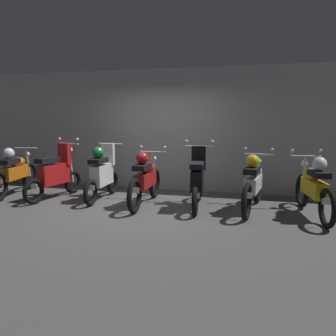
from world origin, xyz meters
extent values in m
plane|color=#4C4C4F|center=(0.00, 0.00, 0.00)|extent=(80.00, 80.00, 0.00)
cube|color=#9EA0A3|center=(0.00, 2.03, 1.44)|extent=(16.00, 0.30, 2.87)
torus|color=black|center=(-3.22, 1.05, 0.33)|extent=(0.19, 0.66, 0.65)
cube|color=orange|center=(-3.12, 0.40, 0.52)|extent=(0.34, 0.86, 0.28)
ellipsoid|color=orange|center=(-3.15, 0.56, 0.73)|extent=(0.32, 0.47, 0.22)
cube|color=black|center=(-3.09, 0.22, 0.80)|extent=(0.32, 0.55, 0.10)
cylinder|color=#B7BABF|center=(-3.21, 0.94, 1.02)|extent=(0.56, 0.12, 0.04)
cylinder|color=#B7BABF|center=(-3.21, 1.00, 0.65)|extent=(0.08, 0.17, 0.65)
sphere|color=silver|center=(-3.21, 1.00, 0.87)|extent=(0.12, 0.12, 0.12)
sphere|color=silver|center=(-3.09, 0.22, 0.97)|extent=(0.24, 0.24, 0.24)
torus|color=black|center=(-1.97, 0.91, 0.27)|extent=(0.19, 0.54, 0.53)
torus|color=black|center=(-2.19, -0.22, 0.27)|extent=(0.19, 0.54, 0.53)
cube|color=red|center=(-2.08, 0.34, 0.54)|extent=(0.36, 0.76, 0.44)
cube|color=red|center=(-2.01, 0.68, 0.94)|extent=(0.30, 0.17, 0.48)
cube|color=black|center=(-2.11, 0.19, 0.85)|extent=(0.34, 0.56, 0.10)
cylinder|color=#B7BABF|center=(-1.99, 0.82, 1.16)|extent=(0.56, 0.14, 0.04)
sphere|color=#B7BABF|center=(-2.24, 0.87, 1.26)|extent=(0.07, 0.07, 0.07)
sphere|color=#B7BABF|center=(-1.73, 0.77, 1.26)|extent=(0.07, 0.07, 0.07)
cylinder|color=#B7BABF|center=(-1.98, 0.86, 0.69)|extent=(0.08, 0.16, 0.85)
sphere|color=silver|center=(-1.98, 0.86, 1.01)|extent=(0.12, 0.12, 0.12)
cube|color=white|center=(-2.19, -0.20, 0.36)|extent=(0.16, 0.04, 0.10)
torus|color=black|center=(-1.06, 1.10, 0.27)|extent=(0.11, 0.53, 0.53)
torus|color=black|center=(-1.02, -0.05, 0.27)|extent=(0.11, 0.53, 0.53)
cube|color=silver|center=(-1.04, 0.52, 0.54)|extent=(0.25, 0.74, 0.44)
cube|color=silver|center=(-1.05, 0.87, 0.94)|extent=(0.28, 0.13, 0.48)
cube|color=black|center=(-1.03, 0.36, 0.85)|extent=(0.26, 0.53, 0.10)
cylinder|color=#B7BABF|center=(-1.06, 1.01, 1.16)|extent=(0.56, 0.06, 0.04)
cylinder|color=#B7BABF|center=(-1.06, 1.05, 0.69)|extent=(0.06, 0.15, 0.85)
sphere|color=silver|center=(-1.06, 1.05, 1.01)|extent=(0.12, 0.12, 0.12)
cube|color=white|center=(-1.02, -0.03, 0.36)|extent=(0.16, 0.02, 0.10)
sphere|color=#197238|center=(-1.03, 0.36, 1.02)|extent=(0.24, 0.24, 0.24)
torus|color=black|center=(-0.01, 0.97, 0.33)|extent=(0.10, 0.65, 0.65)
torus|color=black|center=(0.01, -0.33, 0.33)|extent=(0.10, 0.65, 0.65)
cube|color=red|center=(0.00, 0.32, 0.52)|extent=(0.23, 0.84, 0.28)
ellipsoid|color=red|center=(0.00, 0.47, 0.73)|extent=(0.27, 0.44, 0.22)
cube|color=black|center=(0.00, 0.14, 0.80)|extent=(0.25, 0.52, 0.10)
cylinder|color=#B7BABF|center=(-0.01, 0.86, 1.02)|extent=(0.56, 0.05, 0.04)
sphere|color=#B7BABF|center=(-0.27, 0.86, 1.12)|extent=(0.07, 0.07, 0.07)
sphere|color=#B7BABF|center=(0.25, 0.87, 1.12)|extent=(0.07, 0.07, 0.07)
cylinder|color=#B7BABF|center=(-0.01, 0.92, 0.65)|extent=(0.06, 0.16, 0.65)
sphere|color=silver|center=(-0.01, 0.92, 0.87)|extent=(0.12, 0.12, 0.12)
cube|color=white|center=(0.01, -0.31, 0.43)|extent=(0.16, 0.01, 0.10)
sphere|color=red|center=(0.00, 0.14, 0.97)|extent=(0.24, 0.24, 0.24)
torus|color=black|center=(0.98, 0.92, 0.27)|extent=(0.15, 0.54, 0.53)
torus|color=black|center=(1.11, -0.22, 0.27)|extent=(0.15, 0.54, 0.53)
cube|color=black|center=(1.04, 0.35, 0.54)|extent=(0.30, 0.76, 0.44)
cube|color=black|center=(1.00, 0.70, 0.94)|extent=(0.29, 0.15, 0.48)
cube|color=black|center=(1.06, 0.19, 0.85)|extent=(0.30, 0.54, 0.10)
cylinder|color=#B7BABF|center=(0.99, 0.83, 1.16)|extent=(0.56, 0.10, 0.04)
sphere|color=#B7BABF|center=(0.73, 0.80, 1.26)|extent=(0.07, 0.07, 0.07)
sphere|color=#B7BABF|center=(1.25, 0.86, 1.26)|extent=(0.07, 0.07, 0.07)
cylinder|color=#B7BABF|center=(0.98, 0.88, 0.69)|extent=(0.07, 0.15, 0.85)
sphere|color=silver|center=(0.98, 0.88, 1.01)|extent=(0.12, 0.12, 0.12)
cube|color=white|center=(1.10, -0.20, 0.36)|extent=(0.16, 0.03, 0.10)
torus|color=black|center=(2.17, 1.07, 0.33)|extent=(0.18, 0.66, 0.65)
torus|color=black|center=(1.99, -0.22, 0.33)|extent=(0.18, 0.66, 0.65)
cube|color=silver|center=(2.08, 0.42, 0.52)|extent=(0.33, 0.85, 0.28)
ellipsoid|color=silver|center=(2.10, 0.58, 0.73)|extent=(0.32, 0.47, 0.22)
cube|color=black|center=(2.06, 0.24, 0.80)|extent=(0.31, 0.55, 0.10)
cylinder|color=#B7BABF|center=(2.16, 0.96, 1.02)|extent=(0.56, 0.11, 0.04)
sphere|color=#B7BABF|center=(1.90, 1.00, 1.12)|extent=(0.07, 0.07, 0.07)
sphere|color=#B7BABF|center=(2.41, 0.93, 1.12)|extent=(0.07, 0.07, 0.07)
cylinder|color=#B7BABF|center=(2.16, 1.02, 0.65)|extent=(0.08, 0.17, 0.65)
sphere|color=silver|center=(2.16, 1.02, 0.87)|extent=(0.12, 0.12, 0.12)
cube|color=white|center=(2.00, -0.20, 0.43)|extent=(0.16, 0.03, 0.10)
sphere|color=gold|center=(2.06, 0.24, 0.97)|extent=(0.24, 0.24, 0.24)
torus|color=black|center=(3.01, 0.94, 0.33)|extent=(0.21, 0.66, 0.65)
torus|color=black|center=(3.24, -0.33, 0.33)|extent=(0.21, 0.66, 0.65)
cube|color=gold|center=(3.12, 0.31, 0.52)|extent=(0.37, 0.86, 0.28)
ellipsoid|color=gold|center=(3.09, 0.46, 0.73)|extent=(0.34, 0.48, 0.22)
cube|color=black|center=(3.16, 0.13, 0.80)|extent=(0.33, 0.55, 0.10)
cylinder|color=#B7BABF|center=(3.02, 0.84, 1.02)|extent=(0.56, 0.14, 0.04)
sphere|color=#B7BABF|center=(2.77, 0.80, 1.12)|extent=(0.07, 0.07, 0.07)
sphere|color=#B7BABF|center=(3.28, 0.89, 1.12)|extent=(0.07, 0.07, 0.07)
cylinder|color=#B7BABF|center=(3.01, 0.89, 0.65)|extent=(0.08, 0.17, 0.65)
sphere|color=silver|center=(3.01, 0.89, 0.87)|extent=(0.12, 0.12, 0.12)
cube|color=white|center=(3.24, -0.31, 0.43)|extent=(0.16, 0.04, 0.10)
sphere|color=silver|center=(3.16, 0.13, 0.97)|extent=(0.24, 0.24, 0.24)
camera|label=1|loc=(2.17, -6.05, 1.74)|focal=36.67mm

